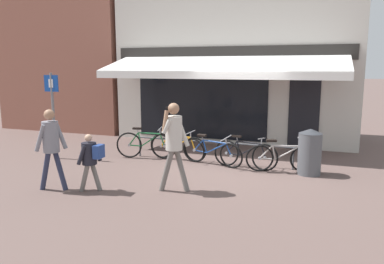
{
  "coord_description": "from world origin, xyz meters",
  "views": [
    {
      "loc": [
        2.22,
        -9.02,
        2.48
      ],
      "look_at": [
        -0.55,
        -1.27,
        1.05
      ],
      "focal_mm": 35.0,
      "sensor_mm": 36.0,
      "label": 1
    }
  ],
  "objects_px": {
    "bicycle_blue": "(212,152)",
    "litter_bin": "(310,152)",
    "pedestrian_second_adult": "(51,141)",
    "pedestrian_adult": "(174,137)",
    "bicycle_black": "(245,154)",
    "bicycle_orange": "(177,147)",
    "parking_sign": "(53,107)",
    "bicycle_silver": "(282,157)",
    "pedestrian_child": "(91,156)",
    "bicycle_green": "(146,145)"
  },
  "relations": [
    {
      "from": "pedestrian_child",
      "to": "bicycle_black",
      "type": "bearing_deg",
      "value": -135.54
    },
    {
      "from": "bicycle_silver",
      "to": "pedestrian_adult",
      "type": "xyz_separation_m",
      "value": [
        -1.89,
        -2.13,
        0.75
      ]
    },
    {
      "from": "parking_sign",
      "to": "bicycle_black",
      "type": "bearing_deg",
      "value": 8.4
    },
    {
      "from": "pedestrian_child",
      "to": "pedestrian_adult",
      "type": "bearing_deg",
      "value": -162.79
    },
    {
      "from": "bicycle_silver",
      "to": "pedestrian_adult",
      "type": "distance_m",
      "value": 2.95
    },
    {
      "from": "bicycle_orange",
      "to": "pedestrian_second_adult",
      "type": "bearing_deg",
      "value": -107.95
    },
    {
      "from": "pedestrian_child",
      "to": "pedestrian_second_adult",
      "type": "distance_m",
      "value": 0.86
    },
    {
      "from": "pedestrian_second_adult",
      "to": "litter_bin",
      "type": "height_order",
      "value": "pedestrian_second_adult"
    },
    {
      "from": "bicycle_orange",
      "to": "pedestrian_adult",
      "type": "bearing_deg",
      "value": -62.66
    },
    {
      "from": "bicycle_green",
      "to": "pedestrian_adult",
      "type": "height_order",
      "value": "pedestrian_adult"
    },
    {
      "from": "bicycle_orange",
      "to": "bicycle_black",
      "type": "distance_m",
      "value": 1.89
    },
    {
      "from": "bicycle_silver",
      "to": "pedestrian_child",
      "type": "relative_size",
      "value": 1.42
    },
    {
      "from": "bicycle_black",
      "to": "pedestrian_adult",
      "type": "relative_size",
      "value": 0.92
    },
    {
      "from": "bicycle_orange",
      "to": "litter_bin",
      "type": "height_order",
      "value": "litter_bin"
    },
    {
      "from": "bicycle_orange",
      "to": "bicycle_silver",
      "type": "height_order",
      "value": "bicycle_silver"
    },
    {
      "from": "pedestrian_second_adult",
      "to": "parking_sign",
      "type": "xyz_separation_m",
      "value": [
        -1.76,
        2.21,
        0.41
      ]
    },
    {
      "from": "bicycle_black",
      "to": "parking_sign",
      "type": "bearing_deg",
      "value": -162.58
    },
    {
      "from": "litter_bin",
      "to": "pedestrian_child",
      "type": "bearing_deg",
      "value": -146.16
    },
    {
      "from": "bicycle_green",
      "to": "bicycle_silver",
      "type": "xyz_separation_m",
      "value": [
        3.65,
        -0.16,
        -0.03
      ]
    },
    {
      "from": "bicycle_blue",
      "to": "bicycle_black",
      "type": "bearing_deg",
      "value": 16.12
    },
    {
      "from": "bicycle_black",
      "to": "parking_sign",
      "type": "distance_m",
      "value": 5.28
    },
    {
      "from": "litter_bin",
      "to": "pedestrian_second_adult",
      "type": "bearing_deg",
      "value": -148.98
    },
    {
      "from": "bicycle_black",
      "to": "litter_bin",
      "type": "bearing_deg",
      "value": 7.64
    },
    {
      "from": "bicycle_orange",
      "to": "bicycle_silver",
      "type": "xyz_separation_m",
      "value": [
        2.78,
        -0.26,
        -0.01
      ]
    },
    {
      "from": "bicycle_blue",
      "to": "bicycle_black",
      "type": "relative_size",
      "value": 1.04
    },
    {
      "from": "bicycle_green",
      "to": "bicycle_black",
      "type": "relative_size",
      "value": 1.0
    },
    {
      "from": "bicycle_black",
      "to": "bicycle_orange",
      "type": "bearing_deg",
      "value": -176.8
    },
    {
      "from": "bicycle_green",
      "to": "litter_bin",
      "type": "distance_m",
      "value": 4.29
    },
    {
      "from": "litter_bin",
      "to": "parking_sign",
      "type": "relative_size",
      "value": 0.46
    },
    {
      "from": "bicycle_orange",
      "to": "bicycle_black",
      "type": "height_order",
      "value": "same"
    },
    {
      "from": "bicycle_silver",
      "to": "parking_sign",
      "type": "distance_m",
      "value": 6.14
    },
    {
      "from": "pedestrian_second_adult",
      "to": "bicycle_orange",
      "type": "bearing_deg",
      "value": -109.32
    },
    {
      "from": "bicycle_black",
      "to": "pedestrian_adult",
      "type": "bearing_deg",
      "value": -105.23
    },
    {
      "from": "bicycle_blue",
      "to": "bicycle_silver",
      "type": "bearing_deg",
      "value": 13.84
    },
    {
      "from": "bicycle_black",
      "to": "pedestrian_child",
      "type": "bearing_deg",
      "value": -123.67
    },
    {
      "from": "parking_sign",
      "to": "pedestrian_adult",
      "type": "bearing_deg",
      "value": -19.35
    },
    {
      "from": "bicycle_black",
      "to": "parking_sign",
      "type": "relative_size",
      "value": 0.72
    },
    {
      "from": "bicycle_blue",
      "to": "pedestrian_adult",
      "type": "bearing_deg",
      "value": -77.55
    },
    {
      "from": "bicycle_orange",
      "to": "parking_sign",
      "type": "bearing_deg",
      "value": -156.74
    },
    {
      "from": "bicycle_green",
      "to": "pedestrian_adult",
      "type": "xyz_separation_m",
      "value": [
        1.77,
        -2.29,
        0.73
      ]
    },
    {
      "from": "pedestrian_second_adult",
      "to": "pedestrian_adult",
      "type": "bearing_deg",
      "value": -156.45
    },
    {
      "from": "bicycle_black",
      "to": "bicycle_silver",
      "type": "distance_m",
      "value": 0.9
    },
    {
      "from": "bicycle_blue",
      "to": "litter_bin",
      "type": "relative_size",
      "value": 1.6
    },
    {
      "from": "bicycle_orange",
      "to": "bicycle_black",
      "type": "xyz_separation_m",
      "value": [
        1.88,
        -0.19,
        -0.01
      ]
    },
    {
      "from": "pedestrian_adult",
      "to": "pedestrian_second_adult",
      "type": "distance_m",
      "value": 2.48
    },
    {
      "from": "bicycle_green",
      "to": "pedestrian_child",
      "type": "height_order",
      "value": "pedestrian_child"
    },
    {
      "from": "bicycle_orange",
      "to": "pedestrian_adult",
      "type": "relative_size",
      "value": 0.94
    },
    {
      "from": "bicycle_blue",
      "to": "litter_bin",
      "type": "height_order",
      "value": "litter_bin"
    },
    {
      "from": "bicycle_black",
      "to": "pedestrian_adult",
      "type": "xyz_separation_m",
      "value": [
        -0.99,
        -2.2,
        0.76
      ]
    },
    {
      "from": "bicycle_silver",
      "to": "pedestrian_adult",
      "type": "relative_size",
      "value": 0.93
    }
  ]
}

